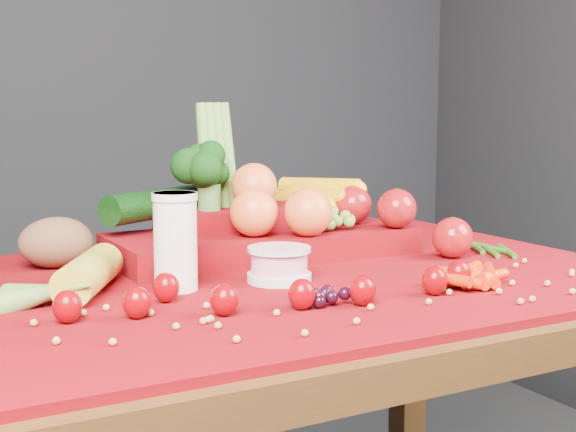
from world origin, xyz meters
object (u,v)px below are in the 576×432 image
milk_glass (175,238)px  produce_mound (269,221)px  table (294,339)px  yogurt_bowl (279,263)px

milk_glass → produce_mound: 0.29m
table → milk_glass: size_ratio=7.88×
yogurt_bowl → produce_mound: 0.22m
table → produce_mound: bearing=77.0°
table → milk_glass: milk_glass is taller
table → produce_mound: (0.04, 0.16, 0.17)m
table → yogurt_bowl: (-0.05, -0.04, 0.13)m
milk_glass → produce_mound: bearing=36.1°
table → produce_mound: size_ratio=1.88×
milk_glass → yogurt_bowl: size_ratio=1.45×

